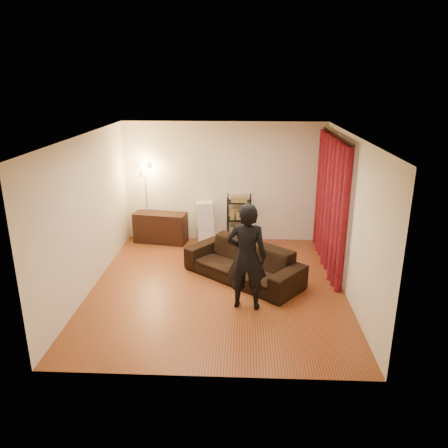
{
  "coord_description": "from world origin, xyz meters",
  "views": [
    {
      "loc": [
        0.44,
        -7.11,
        3.59
      ],
      "look_at": [
        0.1,
        0.3,
        1.1
      ],
      "focal_mm": 35.0,
      "sensor_mm": 36.0,
      "label": 1
    }
  ],
  "objects_px": {
    "sofa": "(243,262)",
    "media_cabinet": "(161,228)",
    "storage_boxes": "(205,222)",
    "floor_lamp": "(147,203)",
    "person": "(247,257)",
    "wire_shelf": "(239,219)"
  },
  "relations": [
    {
      "from": "sofa",
      "to": "person",
      "type": "bearing_deg",
      "value": -47.95
    },
    {
      "from": "person",
      "to": "wire_shelf",
      "type": "xyz_separation_m",
      "value": [
        -0.16,
        2.96,
        -0.33
      ]
    },
    {
      "from": "sofa",
      "to": "storage_boxes",
      "type": "distance_m",
      "value": 2.14
    },
    {
      "from": "person",
      "to": "storage_boxes",
      "type": "height_order",
      "value": "person"
    },
    {
      "from": "storage_boxes",
      "to": "floor_lamp",
      "type": "bearing_deg",
      "value": -176.2
    },
    {
      "from": "person",
      "to": "media_cabinet",
      "type": "xyz_separation_m",
      "value": [
        -1.94,
        2.91,
        -0.54
      ]
    },
    {
      "from": "sofa",
      "to": "floor_lamp",
      "type": "bearing_deg",
      "value": 178.52
    },
    {
      "from": "sofa",
      "to": "media_cabinet",
      "type": "xyz_separation_m",
      "value": [
        -1.89,
        1.87,
        0.01
      ]
    },
    {
      "from": "storage_boxes",
      "to": "floor_lamp",
      "type": "distance_m",
      "value": 1.38
    },
    {
      "from": "person",
      "to": "wire_shelf",
      "type": "distance_m",
      "value": 2.99
    },
    {
      "from": "media_cabinet",
      "to": "person",
      "type": "bearing_deg",
      "value": -46.65
    },
    {
      "from": "sofa",
      "to": "media_cabinet",
      "type": "bearing_deg",
      "value": 174.44
    },
    {
      "from": "person",
      "to": "wire_shelf",
      "type": "bearing_deg",
      "value": -79.94
    },
    {
      "from": "person",
      "to": "storage_boxes",
      "type": "xyz_separation_m",
      "value": [
        -0.92,
        3.0,
        -0.42
      ]
    },
    {
      "from": "media_cabinet",
      "to": "wire_shelf",
      "type": "relative_size",
      "value": 1.06
    },
    {
      "from": "storage_boxes",
      "to": "wire_shelf",
      "type": "relative_size",
      "value": 0.84
    },
    {
      "from": "person",
      "to": "media_cabinet",
      "type": "bearing_deg",
      "value": -49.29
    },
    {
      "from": "media_cabinet",
      "to": "wire_shelf",
      "type": "height_order",
      "value": "wire_shelf"
    },
    {
      "from": "media_cabinet",
      "to": "storage_boxes",
      "type": "distance_m",
      "value": 1.03
    },
    {
      "from": "media_cabinet",
      "to": "storage_boxes",
      "type": "relative_size",
      "value": 1.26
    },
    {
      "from": "person",
      "to": "media_cabinet",
      "type": "height_order",
      "value": "person"
    },
    {
      "from": "person",
      "to": "media_cabinet",
      "type": "distance_m",
      "value": 3.54
    }
  ]
}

